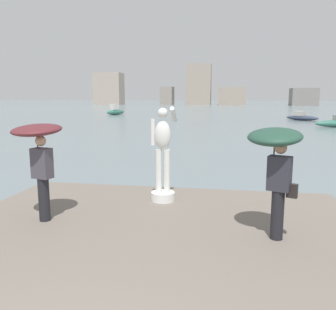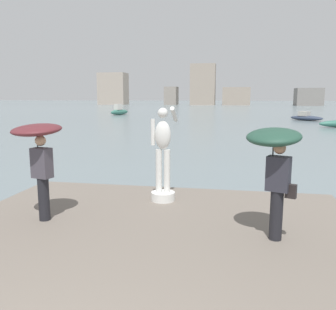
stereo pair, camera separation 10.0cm
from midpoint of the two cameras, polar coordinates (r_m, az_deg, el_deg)
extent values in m
plane|color=slate|center=(41.61, 8.54, 5.35)|extent=(400.00, 400.00, 0.00)
cube|color=#70665B|center=(4.97, -8.50, -23.41)|extent=(7.98, 10.90, 0.40)
cylinder|color=white|center=(8.60, -0.47, -6.64)|extent=(0.57, 0.57, 0.21)
cylinder|color=white|center=(8.47, -1.14, -2.56)|extent=(0.15, 0.15, 1.04)
cylinder|color=white|center=(8.43, 0.19, -2.61)|extent=(0.15, 0.15, 1.04)
ellipsoid|color=white|center=(8.32, -0.49, 3.21)|extent=(0.38, 0.26, 0.68)
sphere|color=white|center=(8.28, -0.49, 6.78)|extent=(0.24, 0.24, 0.24)
cylinder|color=white|center=(8.36, -2.11, 3.71)|extent=(0.10, 0.10, 0.62)
cylinder|color=white|center=(8.50, 1.32, 6.55)|extent=(0.10, 0.59, 0.40)
cylinder|color=black|center=(7.61, -18.99, -6.70)|extent=(0.22, 0.22, 0.88)
cube|color=#47424C|center=(7.44, -19.29, -1.21)|extent=(0.43, 0.32, 0.60)
sphere|color=tan|center=(7.38, -19.48, 2.19)|extent=(0.21, 0.21, 0.21)
cylinder|color=#262626|center=(7.50, -19.89, 1.35)|extent=(0.02, 0.02, 0.55)
ellipsoid|color=#5B2328|center=(7.47, -20.03, 3.83)|extent=(1.18, 1.19, 0.29)
cylinder|color=black|center=(6.55, 17.44, -9.23)|extent=(0.22, 0.22, 0.88)
cube|color=#2D2D38|center=(6.35, 17.76, -2.89)|extent=(0.44, 0.36, 0.60)
sphere|color=#A87A5B|center=(6.28, 17.97, 1.08)|extent=(0.21, 0.21, 0.21)
cylinder|color=#262626|center=(6.37, 16.95, -0.03)|extent=(0.02, 0.02, 0.51)
ellipsoid|color=#234738|center=(6.32, 17.09, 2.82)|extent=(1.21, 1.22, 0.38)
cube|color=black|center=(6.39, 19.60, -5.50)|extent=(0.20, 0.16, 0.24)
ellipsoid|color=#336B5B|center=(56.57, -7.77, 6.86)|extent=(2.47, 4.01, 0.85)
cube|color=beige|center=(56.32, -7.99, 7.68)|extent=(1.15, 1.31, 0.89)
ellipsoid|color=#2D384C|center=(46.14, 21.44, 5.56)|extent=(4.10, 3.63, 0.58)
cube|color=#B2ADA3|center=(46.26, 21.14, 6.24)|extent=(1.50, 1.50, 0.56)
cube|color=#A89989|center=(128.01, -8.79, 10.48)|extent=(9.42, 6.75, 10.91)
cube|color=gray|center=(123.13, 0.56, 9.51)|extent=(4.14, 5.88, 6.09)
cube|color=gray|center=(120.08, 5.66, 11.20)|extent=(8.12, 5.33, 13.36)
cube|color=gray|center=(121.76, 10.95, 9.28)|extent=(8.94, 7.07, 5.83)
cube|color=gray|center=(120.74, 21.68, 8.69)|extent=(7.89, 7.17, 5.41)
camera|label=1|loc=(0.05, -89.65, 0.06)|focal=37.88mm
camera|label=2|loc=(0.05, 90.35, -0.06)|focal=37.88mm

